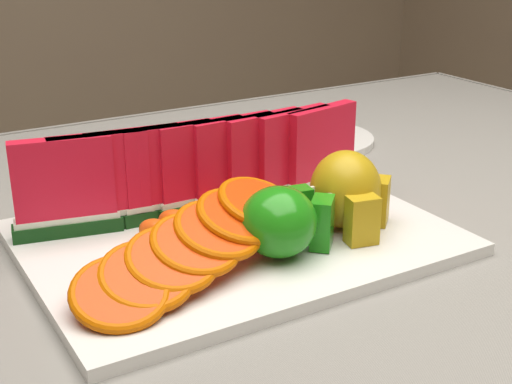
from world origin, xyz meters
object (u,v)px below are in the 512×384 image
(apple_cluster, at_px, (284,221))
(side_plate, at_px, (311,139))
(platter, at_px, (235,238))
(pear_cluster, at_px, (348,192))

(apple_cluster, distance_m, side_plate, 0.39)
(platter, height_order, side_plate, platter)
(apple_cluster, distance_m, pear_cluster, 0.09)
(platter, relative_size, side_plate, 1.93)
(platter, relative_size, pear_cluster, 4.32)
(pear_cluster, bearing_deg, platter, 155.45)
(apple_cluster, bearing_deg, platter, 103.44)
(apple_cluster, relative_size, pear_cluster, 1.17)
(platter, xyz_separation_m, side_plate, (0.26, 0.24, -0.00))
(platter, distance_m, pear_cluster, 0.12)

